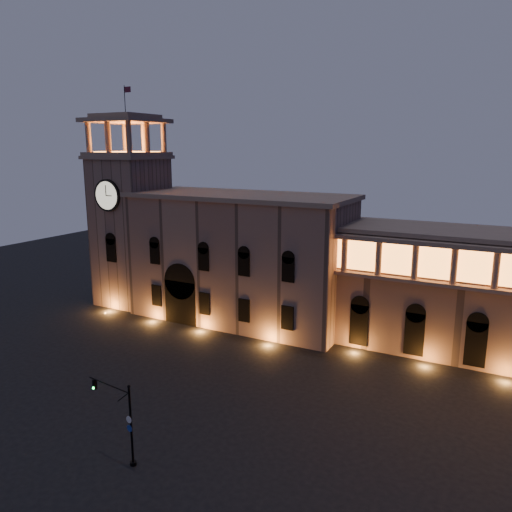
% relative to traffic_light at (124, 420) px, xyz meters
% --- Properties ---
extents(ground, '(160.00, 160.00, 0.00)m').
position_rel_traffic_light_xyz_m(ground, '(-6.67, 10.98, -3.48)').
color(ground, black).
rests_on(ground, ground).
extents(government_building, '(30.80, 12.80, 17.60)m').
position_rel_traffic_light_xyz_m(government_building, '(-8.75, 32.91, 5.29)').
color(government_building, '#816354').
rests_on(government_building, ground).
extents(clock_tower, '(9.80, 9.80, 32.40)m').
position_rel_traffic_light_xyz_m(clock_tower, '(-27.17, 31.96, 9.02)').
color(clock_tower, '#816354').
rests_on(clock_tower, ground).
extents(traffic_light, '(4.80, 0.89, 6.62)m').
position_rel_traffic_light_xyz_m(traffic_light, '(0.00, 0.00, 0.00)').
color(traffic_light, black).
rests_on(traffic_light, ground).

